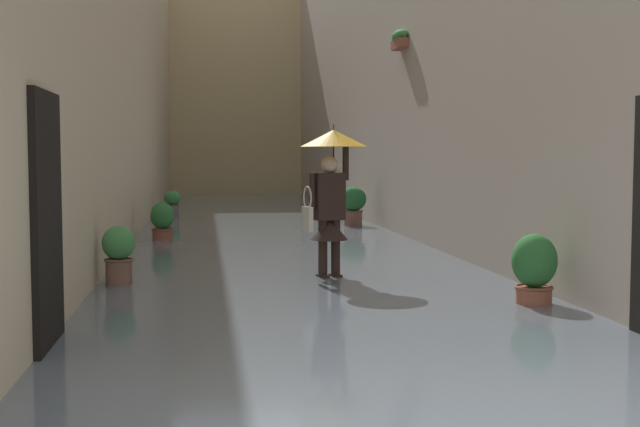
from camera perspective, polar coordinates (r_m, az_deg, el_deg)
ground_plane at (r=18.73m, az=-4.01°, el=-1.08°), size 73.35×73.35×0.00m
flood_water at (r=18.72m, az=-4.01°, el=-0.97°), size 6.02×35.34×0.08m
building_facade_right at (r=18.98m, az=-15.00°, el=13.22°), size 2.04×33.34×9.49m
building_facade_far at (r=34.32m, az=-5.87°, el=8.83°), size 8.82×1.80×9.09m
person_wading at (r=10.82m, az=0.76°, el=2.49°), size 0.88×0.88×2.07m
potted_plant_mid_left at (r=23.37m, az=0.42°, el=1.21°), size 0.59×0.59×0.91m
potted_plant_near_right at (r=15.88m, az=-10.79°, el=-0.56°), size 0.44×0.44×0.79m
potted_plant_near_left at (r=9.21m, az=14.51°, el=-3.74°), size 0.49×0.49×0.83m
potted_plant_far_right at (r=21.58m, az=-10.10°, el=0.68°), size 0.42×0.42×0.76m
potted_plant_mid_right at (r=10.52m, az=-13.67°, el=-2.78°), size 0.40×0.40×0.80m
potted_plant_far_left at (r=18.80m, az=2.29°, el=0.63°), size 0.60×0.60×0.95m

